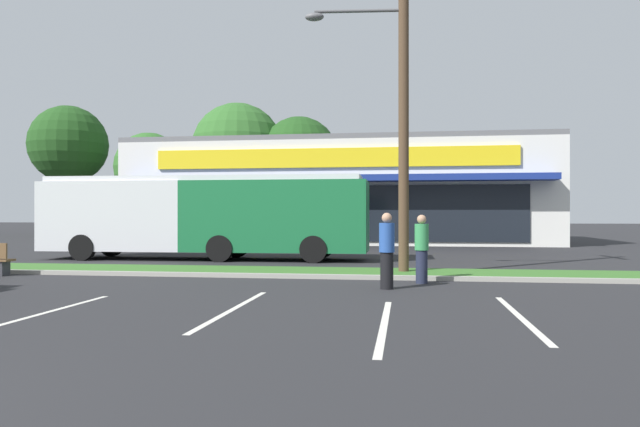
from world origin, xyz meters
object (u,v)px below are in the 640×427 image
(car_2, at_px, (118,234))
(pedestrian_near_bench, at_px, (387,251))
(pedestrian_by_pole, at_px, (422,249))
(utility_pole, at_px, (399,79))
(city_bus, at_px, (205,214))

(car_2, bearing_deg, pedestrian_near_bench, -44.99)
(car_2, height_order, pedestrian_by_pole, pedestrian_by_pole)
(utility_pole, distance_m, pedestrian_by_pole, 5.25)
(car_2, xyz_separation_m, pedestrian_near_bench, (13.78, -13.77, 0.11))
(car_2, distance_m, pedestrian_near_bench, 19.48)
(city_bus, bearing_deg, pedestrian_near_bench, 130.64)
(pedestrian_near_bench, bearing_deg, car_2, 153.55)
(car_2, height_order, pedestrian_near_bench, pedestrian_near_bench)
(pedestrian_near_bench, relative_size, pedestrian_by_pole, 1.03)
(utility_pole, distance_m, car_2, 18.19)
(car_2, relative_size, pedestrian_near_bench, 2.43)
(utility_pole, xyz_separation_m, pedestrian_near_bench, (-0.25, -3.29, -4.80))
(city_bus, distance_m, car_2, 8.43)
(car_2, distance_m, pedestrian_by_pole, 19.22)
(car_2, relative_size, pedestrian_by_pole, 2.50)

